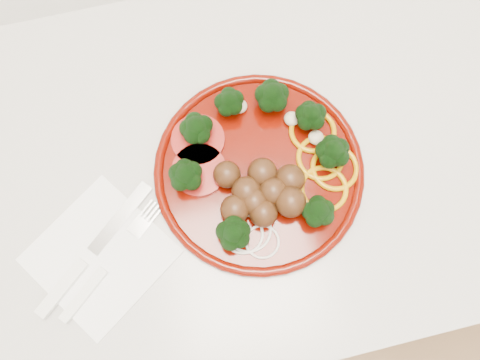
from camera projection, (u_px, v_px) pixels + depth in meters
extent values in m
cube|color=white|center=(280.00, 208.00, 1.14)|extent=(2.40, 0.60, 0.87)
cube|color=#BCB9B2|center=(305.00, 145.00, 0.70)|extent=(2.40, 0.60, 0.03)
cylinder|color=#4F0901|center=(259.00, 171.00, 0.67)|extent=(0.30, 0.30, 0.01)
torus|color=#4F0901|center=(259.00, 170.00, 0.66)|extent=(0.30, 0.30, 0.01)
sphere|color=#472711|center=(263.00, 213.00, 0.63)|extent=(0.04, 0.04, 0.04)
sphere|color=#472711|center=(247.00, 191.00, 0.63)|extent=(0.04, 0.04, 0.04)
sphere|color=#472711|center=(290.00, 179.00, 0.64)|extent=(0.04, 0.04, 0.04)
sphere|color=#472711|center=(273.00, 192.00, 0.63)|extent=(0.04, 0.04, 0.04)
sphere|color=#472711|center=(290.00, 203.00, 0.63)|extent=(0.04, 0.04, 0.04)
sphere|color=#472711|center=(262.00, 173.00, 0.64)|extent=(0.04, 0.04, 0.04)
sphere|color=#472711|center=(235.00, 209.00, 0.63)|extent=(0.04, 0.04, 0.04)
sphere|color=#472711|center=(227.00, 174.00, 0.64)|extent=(0.04, 0.04, 0.04)
sphere|color=#472711|center=(254.00, 201.00, 0.63)|extent=(0.04, 0.04, 0.04)
torus|color=#BB8007|center=(320.00, 158.00, 0.66)|extent=(0.07, 0.07, 0.01)
torus|color=#BB8007|center=(324.00, 189.00, 0.65)|extent=(0.07, 0.07, 0.01)
torus|color=#BB8007|center=(313.00, 131.00, 0.68)|extent=(0.07, 0.07, 0.01)
torus|color=#BB8007|center=(335.00, 168.00, 0.66)|extent=(0.07, 0.07, 0.01)
cylinder|color=#720A07|center=(198.00, 140.00, 0.67)|extent=(0.08, 0.08, 0.01)
cylinder|color=#720A07|center=(199.00, 170.00, 0.66)|extent=(0.08, 0.08, 0.01)
torus|color=beige|center=(243.00, 234.00, 0.64)|extent=(0.06, 0.06, 0.00)
torus|color=beige|center=(262.00, 242.00, 0.63)|extent=(0.05, 0.05, 0.00)
torus|color=beige|center=(248.00, 229.00, 0.64)|extent=(0.07, 0.07, 0.00)
ellipsoid|color=#C6B793|center=(292.00, 119.00, 0.68)|extent=(0.02, 0.02, 0.02)
ellipsoid|color=#C6B793|center=(240.00, 106.00, 0.68)|extent=(0.02, 0.02, 0.02)
ellipsoid|color=#C6B793|center=(316.00, 138.00, 0.67)|extent=(0.02, 0.02, 0.02)
cube|color=white|center=(100.00, 255.00, 0.64)|extent=(0.23, 0.23, 0.00)
cube|color=silver|center=(120.00, 218.00, 0.65)|extent=(0.10, 0.09, 0.00)
cube|color=white|center=(62.00, 288.00, 0.62)|extent=(0.08, 0.07, 0.01)
cube|color=white|center=(84.00, 295.00, 0.62)|extent=(0.07, 0.06, 0.01)
cube|color=silver|center=(139.00, 227.00, 0.65)|extent=(0.03, 0.03, 0.00)
cube|color=silver|center=(156.00, 216.00, 0.65)|extent=(0.03, 0.02, 0.00)
cube|color=silver|center=(152.00, 214.00, 0.65)|extent=(0.03, 0.02, 0.00)
cube|color=silver|center=(149.00, 211.00, 0.65)|extent=(0.03, 0.02, 0.00)
cube|color=silver|center=(145.00, 208.00, 0.66)|extent=(0.03, 0.02, 0.00)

